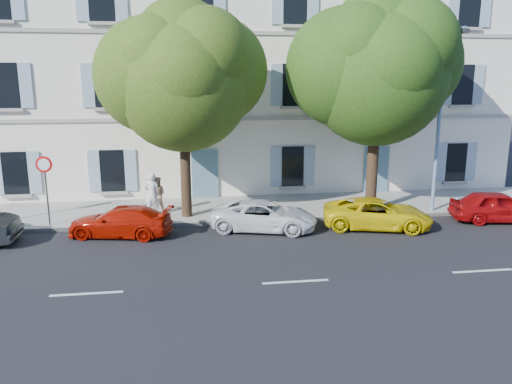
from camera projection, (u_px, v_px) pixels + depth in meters
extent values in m
plane|color=black|center=(272.00, 240.00, 18.68)|extent=(90.00, 90.00, 0.00)
cube|color=#A09E96|center=(256.00, 208.00, 22.96)|extent=(36.00, 4.50, 0.15)
cube|color=#9E998E|center=(263.00, 221.00, 20.87)|extent=(36.00, 0.16, 0.16)
cube|color=white|center=(241.00, 77.00, 27.20)|extent=(28.00, 7.00, 12.00)
imported|color=#AA1304|center=(120.00, 221.00, 19.03)|extent=(4.21, 2.47, 1.14)
imported|color=white|center=(264.00, 216.00, 19.79)|extent=(4.55, 3.00, 1.16)
imported|color=yellow|center=(377.00, 214.00, 20.04)|extent=(4.68, 3.05, 1.20)
imported|color=#98090A|center=(498.00, 206.00, 20.95)|extent=(4.03, 2.09, 1.31)
cylinder|color=#3A2819|center=(186.00, 176.00, 21.00)|extent=(0.44, 0.44, 3.48)
ellipsoid|color=#4A691B|center=(183.00, 83.00, 20.15)|extent=(5.57, 5.57, 6.13)
cylinder|color=#3A2819|center=(372.00, 170.00, 21.90)|extent=(0.48, 0.48, 3.65)
ellipsoid|color=#325E18|center=(377.00, 76.00, 21.01)|extent=(5.92, 5.92, 6.51)
cylinder|color=#383A3D|center=(47.00, 196.00, 19.85)|extent=(0.06, 0.06, 2.36)
cylinder|color=red|center=(44.00, 164.00, 19.54)|extent=(0.65, 0.10, 0.64)
cylinder|color=#7293BF|center=(439.00, 124.00, 21.44)|extent=(0.15, 0.15, 7.69)
cylinder|color=#7293BF|center=(455.00, 29.00, 19.94)|extent=(0.26, 1.35, 0.10)
cube|color=#383A3D|center=(464.00, 31.00, 19.32)|extent=(0.29, 0.46, 0.17)
imported|color=silver|center=(152.00, 194.00, 21.44)|extent=(0.69, 0.47, 1.83)
imported|color=tan|center=(157.00, 195.00, 21.71)|extent=(0.81, 0.64, 1.60)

